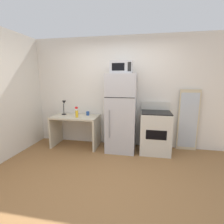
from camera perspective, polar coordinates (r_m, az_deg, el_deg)
ground_plane at (r=2.91m, az=-2.08°, el=-22.75°), size 12.00×12.00×0.00m
wall_back_white at (r=4.10m, az=3.14°, el=6.65°), size 5.00×0.10×2.60m
desk at (r=4.16m, az=-12.31°, el=-4.47°), size 1.10×0.60×0.75m
desk_lamp at (r=4.28m, az=-16.05°, el=2.25°), size 0.14×0.12×0.35m
coffee_mug at (r=4.13m, az=-8.28°, el=-0.46°), size 0.08×0.08×0.09m
spray_bottle at (r=3.94m, az=-11.94°, el=-0.37°), size 0.06×0.06×0.25m
refrigerator at (r=3.77m, az=3.19°, el=-0.37°), size 0.65×0.66×1.74m
microwave at (r=3.68m, az=3.32°, el=14.98°), size 0.46×0.35×0.26m
oven_range at (r=3.87m, az=14.51°, el=-6.57°), size 0.65×0.61×1.10m
leaning_mirror at (r=4.17m, az=24.55°, el=-2.64°), size 0.44×0.03×1.40m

